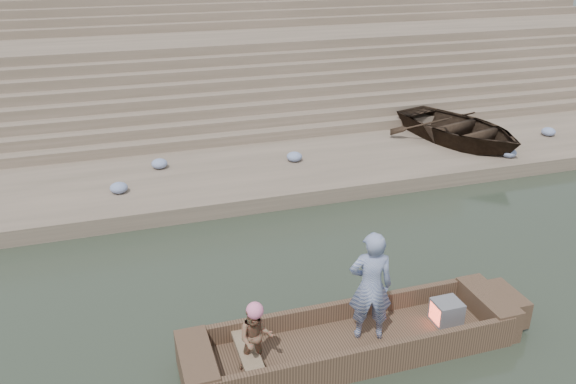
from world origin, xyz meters
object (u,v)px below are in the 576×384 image
television (446,312)px  standing_man (371,286)px  beached_rowboat (460,128)px  main_rowboat (352,346)px  rowing_man (256,338)px

television → standing_man: bearing=177.7°
beached_rowboat → standing_man: bearing=-146.7°
beached_rowboat → television: bearing=-139.8°
main_rowboat → beached_rowboat: size_ratio=1.15×
standing_man → rowing_man: size_ratio=1.73×
standing_man → television: (1.43, -0.06, -0.76)m
main_rowboat → television: 1.74m
main_rowboat → beached_rowboat: beached_rowboat is taller
rowing_man → beached_rowboat: bearing=54.9°
standing_man → beached_rowboat: 10.09m
standing_man → rowing_man: standing_man is taller
standing_man → rowing_man: bearing=22.1°
standing_man → beached_rowboat: size_ratio=0.44×
standing_man → television: 1.62m
main_rowboat → television: television is taller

